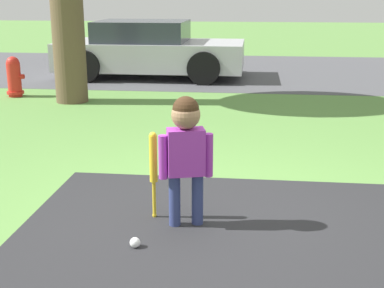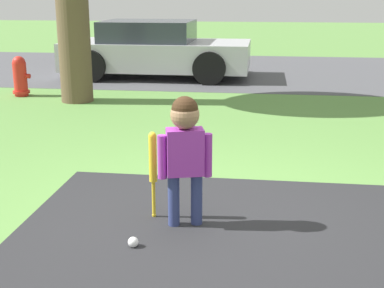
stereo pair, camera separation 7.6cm
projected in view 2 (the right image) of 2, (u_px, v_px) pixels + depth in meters
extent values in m
plane|color=#5B8C42|center=(215.00, 220.00, 4.34)|extent=(60.00, 60.00, 0.00)
cube|color=#4C4C51|center=(249.00, 70.00, 12.59)|extent=(40.00, 6.00, 0.01)
cylinder|color=navy|center=(174.00, 200.00, 4.18)|extent=(0.09, 0.09, 0.42)
cylinder|color=navy|center=(197.00, 199.00, 4.20)|extent=(0.09, 0.09, 0.42)
cube|color=purple|center=(185.00, 152.00, 4.08)|extent=(0.31, 0.23, 0.36)
cylinder|color=purple|center=(162.00, 157.00, 4.07)|extent=(0.07, 0.07, 0.34)
cylinder|color=purple|center=(208.00, 155.00, 4.12)|extent=(0.07, 0.07, 0.34)
sphere|color=#997051|center=(185.00, 115.00, 4.00)|extent=(0.22, 0.22, 0.22)
sphere|color=#382314|center=(185.00, 110.00, 3.99)|extent=(0.20, 0.20, 0.20)
sphere|color=yellow|center=(154.00, 215.00, 4.39)|extent=(0.04, 0.04, 0.04)
cylinder|color=yellow|center=(154.00, 199.00, 4.35)|extent=(0.03, 0.03, 0.31)
cylinder|color=yellow|center=(153.00, 159.00, 4.26)|extent=(0.06, 0.06, 0.38)
sphere|color=yellow|center=(152.00, 136.00, 4.20)|extent=(0.06, 0.06, 0.06)
sphere|color=white|center=(133.00, 242.00, 3.86)|extent=(0.08, 0.08, 0.08)
cylinder|color=red|center=(20.00, 79.00, 9.44)|extent=(0.24, 0.24, 0.59)
sphere|color=red|center=(19.00, 62.00, 9.35)|extent=(0.22, 0.22, 0.22)
cylinder|color=red|center=(21.00, 92.00, 9.50)|extent=(0.30, 0.30, 0.05)
cylinder|color=red|center=(27.00, 76.00, 9.40)|extent=(0.11, 0.08, 0.08)
cube|color=#B7B7BC|center=(158.00, 55.00, 11.54)|extent=(3.93, 1.85, 0.58)
cube|color=#2D333D|center=(148.00, 31.00, 11.42)|extent=(1.89, 1.63, 0.43)
cylinder|color=black|center=(218.00, 57.00, 12.30)|extent=(0.66, 0.18, 0.66)
cylinder|color=black|center=(209.00, 68.00, 10.53)|extent=(0.66, 0.18, 0.66)
cylinder|color=black|center=(115.00, 56.00, 12.62)|extent=(0.66, 0.18, 0.66)
cylinder|color=black|center=(90.00, 66.00, 10.85)|extent=(0.66, 0.18, 0.66)
cylinder|color=brown|center=(72.00, 2.00, 8.61)|extent=(0.53, 0.53, 3.25)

